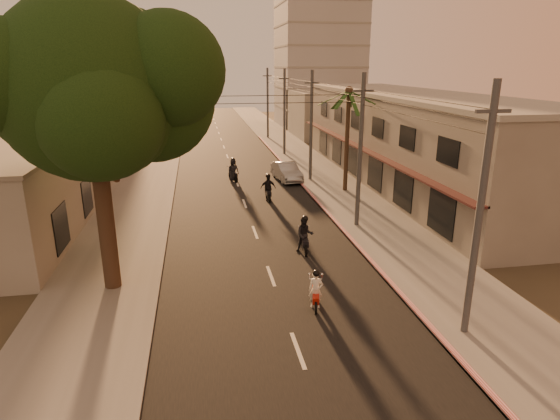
{
  "coord_description": "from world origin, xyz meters",
  "views": [
    {
      "loc": [
        -3.02,
        -17.58,
        9.41
      ],
      "look_at": [
        1.15,
        6.07,
        1.91
      ],
      "focal_mm": 30.0,
      "sensor_mm": 36.0,
      "label": 1
    }
  ],
  "objects_px": {
    "scooter_mid_a": "(305,235)",
    "scooter_far_a": "(233,171)",
    "broadleaf_tree": "(102,89)",
    "parked_car": "(287,171)",
    "palm_tree": "(349,97)",
    "scooter_red": "(316,291)",
    "scooter_mid_b": "(268,189)"
  },
  "relations": [
    {
      "from": "broadleaf_tree",
      "to": "palm_tree",
      "type": "bearing_deg",
      "value": 43.48
    },
    {
      "from": "broadleaf_tree",
      "to": "palm_tree",
      "type": "distance_m",
      "value": 20.18
    },
    {
      "from": "palm_tree",
      "to": "scooter_red",
      "type": "relative_size",
      "value": 4.96
    },
    {
      "from": "broadleaf_tree",
      "to": "scooter_far_a",
      "type": "distance_m",
      "value": 21.16
    },
    {
      "from": "parked_car",
      "to": "palm_tree",
      "type": "bearing_deg",
      "value": -55.76
    },
    {
      "from": "broadleaf_tree",
      "to": "parked_car",
      "type": "relative_size",
      "value": 2.54
    },
    {
      "from": "scooter_mid_a",
      "to": "broadleaf_tree",
      "type": "bearing_deg",
      "value": -156.77
    },
    {
      "from": "scooter_mid_a",
      "to": "scooter_mid_b",
      "type": "relative_size",
      "value": 1.01
    },
    {
      "from": "scooter_mid_a",
      "to": "scooter_far_a",
      "type": "relative_size",
      "value": 1.01
    },
    {
      "from": "broadleaf_tree",
      "to": "parked_car",
      "type": "height_order",
      "value": "broadleaf_tree"
    },
    {
      "from": "broadleaf_tree",
      "to": "scooter_mid_a",
      "type": "relative_size",
      "value": 5.98
    },
    {
      "from": "scooter_mid_a",
      "to": "scooter_far_a",
      "type": "height_order",
      "value": "same"
    },
    {
      "from": "scooter_mid_a",
      "to": "parked_car",
      "type": "height_order",
      "value": "scooter_mid_a"
    },
    {
      "from": "scooter_red",
      "to": "parked_car",
      "type": "height_order",
      "value": "scooter_red"
    },
    {
      "from": "broadleaf_tree",
      "to": "scooter_mid_b",
      "type": "distance_m",
      "value": 16.81
    },
    {
      "from": "scooter_red",
      "to": "scooter_mid_a",
      "type": "bearing_deg",
      "value": 94.31
    },
    {
      "from": "broadleaf_tree",
      "to": "scooter_mid_a",
      "type": "xyz_separation_m",
      "value": [
        8.82,
        2.52,
        -7.57
      ]
    },
    {
      "from": "broadleaf_tree",
      "to": "scooter_far_a",
      "type": "bearing_deg",
      "value": 71.16
    },
    {
      "from": "scooter_mid_b",
      "to": "parked_car",
      "type": "relative_size",
      "value": 0.42
    },
    {
      "from": "scooter_mid_a",
      "to": "scooter_mid_b",
      "type": "height_order",
      "value": "scooter_mid_a"
    },
    {
      "from": "palm_tree",
      "to": "scooter_mid_a",
      "type": "distance_m",
      "value": 14.18
    },
    {
      "from": "broadleaf_tree",
      "to": "scooter_red",
      "type": "bearing_deg",
      "value": -22.56
    },
    {
      "from": "scooter_red",
      "to": "scooter_far_a",
      "type": "height_order",
      "value": "scooter_far_a"
    },
    {
      "from": "broadleaf_tree",
      "to": "scooter_mid_b",
      "type": "bearing_deg",
      "value": 55.97
    },
    {
      "from": "palm_tree",
      "to": "scooter_mid_b",
      "type": "distance_m",
      "value": 8.95
    },
    {
      "from": "palm_tree",
      "to": "scooter_red",
      "type": "xyz_separation_m",
      "value": [
        -6.66,
        -17.16,
        -6.42
      ]
    },
    {
      "from": "scooter_far_a",
      "to": "broadleaf_tree",
      "type": "bearing_deg",
      "value": -124.4
    },
    {
      "from": "palm_tree",
      "to": "scooter_red",
      "type": "distance_m",
      "value": 19.49
    },
    {
      "from": "scooter_mid_b",
      "to": "scooter_far_a",
      "type": "xyz_separation_m",
      "value": [
        -2.01,
        6.28,
        0.03
      ]
    },
    {
      "from": "scooter_mid_b",
      "to": "palm_tree",
      "type": "bearing_deg",
      "value": 12.93
    },
    {
      "from": "broadleaf_tree",
      "to": "parked_car",
      "type": "xyz_separation_m",
      "value": [
        10.84,
        18.23,
        -7.72
      ]
    },
    {
      "from": "scooter_red",
      "to": "scooter_mid_b",
      "type": "bearing_deg",
      "value": 101.23
    }
  ]
}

